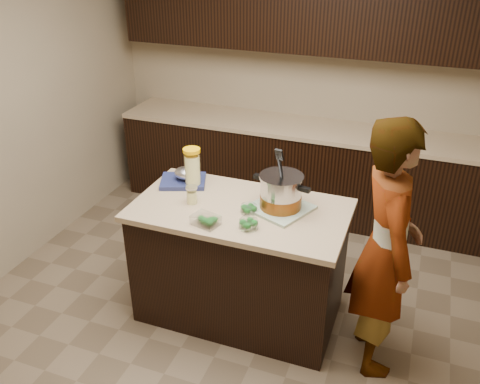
% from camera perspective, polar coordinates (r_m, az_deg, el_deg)
% --- Properties ---
extents(ground_plane, '(4.00, 4.00, 0.00)m').
position_cam_1_polar(ground_plane, '(3.96, 0.00, -13.18)').
color(ground_plane, brown).
rests_on(ground_plane, ground).
extents(room_shell, '(4.04, 4.04, 2.72)m').
position_cam_1_polar(room_shell, '(3.12, 0.00, 11.37)').
color(room_shell, tan).
rests_on(room_shell, ground).
extents(back_cabinets, '(3.60, 0.63, 2.33)m').
position_cam_1_polar(back_cabinets, '(4.95, 7.15, 8.00)').
color(back_cabinets, black).
rests_on(back_cabinets, ground).
extents(island, '(1.46, 0.81, 0.90)m').
position_cam_1_polar(island, '(3.68, 0.00, -7.85)').
color(island, black).
rests_on(island, ground).
extents(dish_towel, '(0.47, 0.47, 0.02)m').
position_cam_1_polar(dish_towel, '(3.43, 4.55, -1.78)').
color(dish_towel, '#58835E').
rests_on(dish_towel, island).
extents(stock_pot, '(0.41, 0.35, 0.42)m').
position_cam_1_polar(stock_pot, '(3.38, 4.61, -0.19)').
color(stock_pot, '#B7B7BC').
rests_on(stock_pot, dish_towel).
extents(lemonade_pitcher, '(0.15, 0.15, 0.30)m').
position_cam_1_polar(lemonade_pitcher, '(3.66, -5.36, 2.49)').
color(lemonade_pitcher, '#F2EE94').
rests_on(lemonade_pitcher, island).
extents(mason_jar, '(0.08, 0.08, 0.13)m').
position_cam_1_polar(mason_jar, '(3.49, -5.43, -0.37)').
color(mason_jar, '#F2EE94').
rests_on(mason_jar, island).
extents(broccoli_tub_left, '(0.14, 0.14, 0.05)m').
position_cam_1_polar(broccoli_tub_left, '(3.37, 1.00, -1.95)').
color(broccoli_tub_left, silver).
rests_on(broccoli_tub_left, island).
extents(broccoli_tub_right, '(0.15, 0.15, 0.06)m').
position_cam_1_polar(broccoli_tub_right, '(3.20, 0.97, -3.66)').
color(broccoli_tub_right, silver).
rests_on(broccoli_tub_right, island).
extents(broccoli_tub_rect, '(0.20, 0.16, 0.06)m').
position_cam_1_polar(broccoli_tub_rect, '(3.25, -3.87, -3.22)').
color(broccoli_tub_rect, silver).
rests_on(broccoli_tub_rect, island).
extents(blue_tray, '(0.40, 0.36, 0.12)m').
position_cam_1_polar(blue_tray, '(3.77, -6.29, 1.55)').
color(blue_tray, navy).
rests_on(blue_tray, island).
extents(person, '(0.59, 0.72, 1.70)m').
position_cam_1_polar(person, '(3.22, 16.04, -6.27)').
color(person, gray).
rests_on(person, ground).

